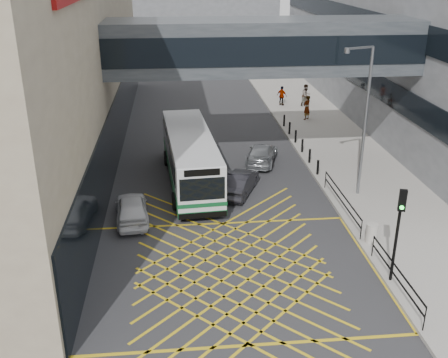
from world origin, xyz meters
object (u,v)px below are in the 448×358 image
object	(u,v)px
litter_bin	(372,233)
pedestrian_c	(282,96)
car_dark	(239,183)
car_silver	(262,153)
bus	(190,156)
pedestrian_b	(306,95)
car_white	(132,208)
traffic_light	(399,223)
street_lamp	(363,114)
pedestrian_a	(307,108)

from	to	relation	value
litter_bin	pedestrian_c	bearing A→B (deg)	88.21
car_dark	car_silver	bearing A→B (deg)	-91.14
bus	pedestrian_b	xyz separation A→B (m)	(10.79, 15.96, -0.50)
car_white	traffic_light	size ratio (longest dim) A/B	1.05
street_lamp	litter_bin	bearing A→B (deg)	-120.81
street_lamp	pedestrian_a	size ratio (longest dim) A/B	4.11
bus	traffic_light	world-z (taller)	traffic_light
car_dark	pedestrian_a	distance (m)	15.40
litter_bin	pedestrian_c	distance (m)	24.58
traffic_light	car_white	bearing A→B (deg)	166.74
traffic_light	pedestrian_a	bearing A→B (deg)	103.34
traffic_light	pedestrian_c	size ratio (longest dim) A/B	2.40
car_silver	traffic_light	size ratio (longest dim) A/B	1.02
pedestrian_c	bus	bearing A→B (deg)	105.29
bus	car_dark	size ratio (longest dim) A/B	2.64
car_silver	pedestrian_a	distance (m)	10.38
bus	car_silver	size ratio (longest dim) A/B	2.60
traffic_light	pedestrian_a	size ratio (longest dim) A/B	2.08
bus	pedestrian_a	distance (m)	15.30
street_lamp	litter_bin	world-z (taller)	street_lamp
pedestrian_a	litter_bin	bearing A→B (deg)	44.67
car_dark	car_silver	world-z (taller)	car_silver
car_white	pedestrian_a	bearing A→B (deg)	-134.03
pedestrian_a	pedestrian_c	size ratio (longest dim) A/B	1.15
street_lamp	litter_bin	xyz separation A→B (m)	(-1.03, -5.28, -4.11)
car_silver	car_white	bearing A→B (deg)	60.41
car_white	pedestrian_b	world-z (taller)	pedestrian_b
car_dark	pedestrian_b	world-z (taller)	pedestrian_b
bus	pedestrian_c	size ratio (longest dim) A/B	6.39
car_silver	pedestrian_a	xyz separation A→B (m)	(5.15, 9.00, 0.49)
car_silver	pedestrian_c	bearing A→B (deg)	-89.76
litter_bin	pedestrian_b	bearing A→B (deg)	83.28
litter_bin	pedestrian_a	bearing A→B (deg)	84.63
pedestrian_c	car_silver	bearing A→B (deg)	116.80
car_white	car_silver	xyz separation A→B (m)	(7.77, 7.41, -0.03)
litter_bin	pedestrian_b	xyz separation A→B (m)	(2.85, 24.18, 0.49)
bus	pedestrian_c	bearing A→B (deg)	57.81
street_lamp	car_white	bearing A→B (deg)	168.40
litter_bin	car_white	bearing A→B (deg)	162.22
car_white	traffic_light	xyz separation A→B (m)	(10.71, -6.71, 2.13)
car_white	pedestrian_a	size ratio (longest dim) A/B	2.18
car_silver	car_dark	bearing A→B (deg)	82.96
car_dark	litter_bin	world-z (taller)	car_dark
car_dark	pedestrian_c	distance (m)	19.22
traffic_light	pedestrian_a	distance (m)	23.28
traffic_light	street_lamp	xyz separation A→B (m)	(1.36, 8.45, 1.92)
car_dark	pedestrian_a	size ratio (longest dim) A/B	2.10
car_white	street_lamp	bearing A→B (deg)	-177.61
car_silver	pedestrian_c	distance (m)	14.21
pedestrian_c	traffic_light	bearing A→B (deg)	131.06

